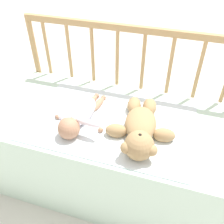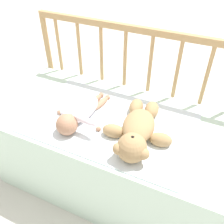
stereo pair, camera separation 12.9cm
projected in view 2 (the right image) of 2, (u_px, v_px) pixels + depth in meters
The scene contains 6 objects.
ground_plane at pixel (113, 180), 1.67m from camera, with size 12.00×12.00×0.00m, color silver.
crib_mattress at pixel (113, 153), 1.50m from camera, with size 1.34×0.64×0.53m.
crib_rail at pixel (137, 71), 1.50m from camera, with size 1.34×0.04×0.92m.
blanket at pixel (111, 123), 1.31m from camera, with size 0.85×0.53×0.01m.
teddy_bear at pixel (137, 130), 1.19m from camera, with size 0.35×0.46×0.14m.
baby at pixel (80, 114), 1.30m from camera, with size 0.30×0.41×0.11m.
Camera 2 is at (0.42, -0.92, 1.41)m, focal length 40.00 mm.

